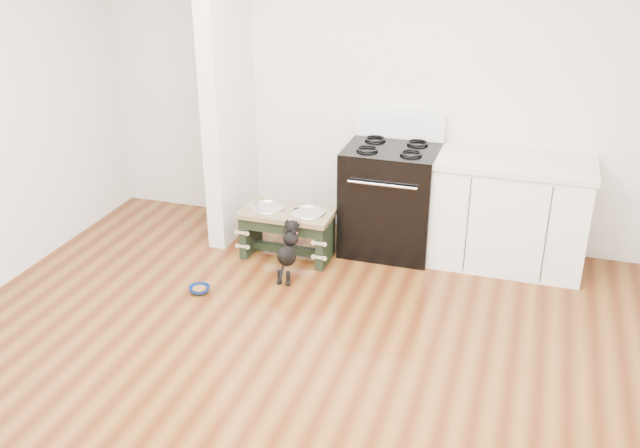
{
  "coord_description": "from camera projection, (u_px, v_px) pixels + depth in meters",
  "views": [
    {
      "loc": [
        1.37,
        -3.33,
        2.77
      ],
      "look_at": [
        -0.11,
        1.31,
        0.55
      ],
      "focal_mm": 40.0,
      "sensor_mm": 36.0,
      "label": 1
    }
  ],
  "objects": [
    {
      "name": "room_shell",
      "position": [
        264.0,
        139.0,
        3.74
      ],
      "size": [
        5.0,
        5.0,
        5.0
      ],
      "color": "silver",
      "rests_on": "ground"
    },
    {
      "name": "oven_range",
      "position": [
        391.0,
        197.0,
        6.02
      ],
      "size": [
        0.76,
        0.69,
        1.14
      ],
      "color": "black",
      "rests_on": "ground"
    },
    {
      "name": "floor_bowl",
      "position": [
        199.0,
        290.0,
        5.5
      ],
      "size": [
        0.17,
        0.17,
        0.05
      ],
      "rotation": [
        0.0,
        0.0,
        0.06
      ],
      "color": "navy",
      "rests_on": "ground"
    },
    {
      "name": "partition_wall",
      "position": [
        228.0,
        84.0,
        6.0
      ],
      "size": [
        0.15,
        0.8,
        2.7
      ],
      "primitive_type": "cube",
      "color": "silver",
      "rests_on": "ground"
    },
    {
      "name": "cabinet_run",
      "position": [
        509.0,
        213.0,
        5.78
      ],
      "size": [
        1.24,
        0.64,
        0.91
      ],
      "color": "white",
      "rests_on": "ground"
    },
    {
      "name": "ground",
      "position": [
        272.0,
        390.0,
        4.41
      ],
      "size": [
        5.0,
        5.0,
        0.0
      ],
      "primitive_type": "plane",
      "color": "#4D220D",
      "rests_on": "ground"
    },
    {
      "name": "dog_feeder",
      "position": [
        287.0,
        224.0,
        5.95
      ],
      "size": [
        0.77,
        0.41,
        0.44
      ],
      "color": "black",
      "rests_on": "ground"
    },
    {
      "name": "puppy",
      "position": [
        288.0,
        249.0,
        5.62
      ],
      "size": [
        0.13,
        0.39,
        0.47
      ],
      "color": "black",
      "rests_on": "ground"
    }
  ]
}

